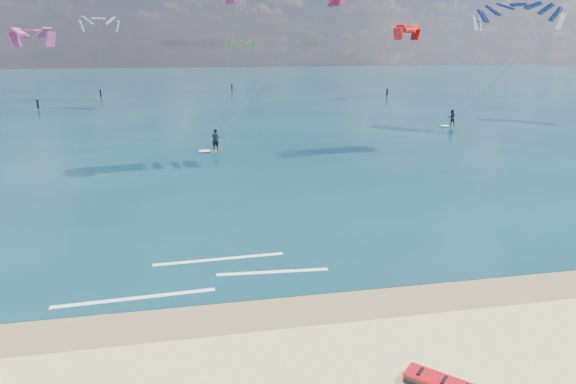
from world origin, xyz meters
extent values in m
plane|color=tan|center=(0.00, 40.00, 0.00)|extent=(320.00, 320.00, 0.00)
cube|color=brown|center=(0.00, 3.00, 0.00)|extent=(320.00, 2.40, 0.01)
cube|color=#0B2B3C|center=(0.00, 104.00, 0.02)|extent=(320.00, 200.00, 0.04)
cube|color=gold|center=(1.24, 32.79, 0.07)|extent=(1.38, 1.36, 0.07)
imported|color=black|center=(1.24, 32.79, 1.07)|extent=(0.84, 0.73, 1.95)
cylinder|color=black|center=(1.57, 32.47, 1.36)|extent=(0.46, 0.45, 0.04)
cube|color=gold|center=(29.54, 42.28, 0.07)|extent=(1.51, 0.68, 0.06)
imported|color=black|center=(29.54, 42.28, 1.02)|extent=(0.93, 0.74, 1.84)
cylinder|color=black|center=(29.86, 41.96, 1.33)|extent=(0.59, 0.14, 0.04)
cube|color=white|center=(-3.46, 5.00, 0.04)|extent=(6.12, 0.57, 0.01)
cube|color=white|center=(-0.04, 8.10, 0.04)|extent=(5.88, 0.45, 0.01)
cube|color=white|center=(2.11, 6.30, 0.04)|extent=(4.78, 0.58, 0.01)
camera|label=1|loc=(-1.11, -13.52, 9.42)|focal=32.00mm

